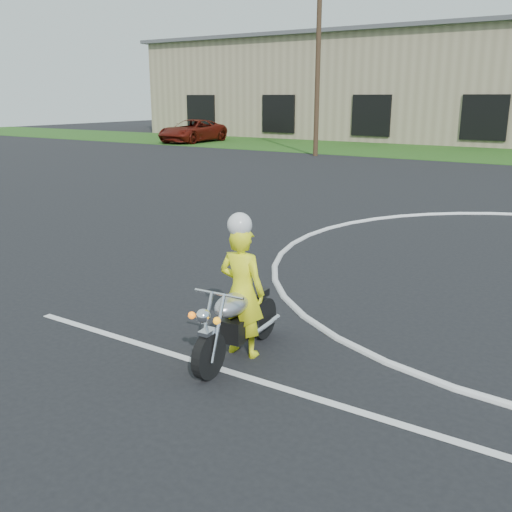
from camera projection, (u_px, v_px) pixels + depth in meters
The scene contains 4 objects.
primary_motorcycle at pixel (237, 322), 7.45m from camera, with size 0.70×2.00×1.05m.
rider_primary_grp at pixel (242, 288), 7.45m from camera, with size 0.67×0.46×1.94m.
pickup_grp at pixel (193, 131), 43.19m from camera, with size 3.04×6.16×1.68m.
warehouse at pixel (386, 87), 49.25m from camera, with size 41.00×17.00×8.30m.
Camera 1 is at (0.36, -9.29, 3.34)m, focal length 40.00 mm.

